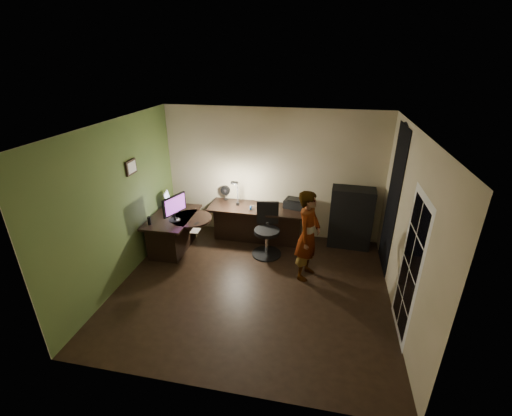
% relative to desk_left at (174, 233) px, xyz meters
% --- Properties ---
extents(floor, '(4.50, 4.00, 0.01)m').
position_rel_desk_left_xyz_m(floor, '(1.79, -0.92, -0.37)').
color(floor, black).
rests_on(floor, ground).
extents(ceiling, '(4.50, 4.00, 0.01)m').
position_rel_desk_left_xyz_m(ceiling, '(1.79, -0.92, 2.34)').
color(ceiling, silver).
rests_on(ceiling, floor).
extents(wall_back, '(4.50, 0.01, 2.70)m').
position_rel_desk_left_xyz_m(wall_back, '(1.79, 1.09, 0.98)').
color(wall_back, tan).
rests_on(wall_back, floor).
extents(wall_front, '(4.50, 0.01, 2.70)m').
position_rel_desk_left_xyz_m(wall_front, '(1.79, -2.92, 0.98)').
color(wall_front, tan).
rests_on(wall_front, floor).
extents(wall_left, '(0.01, 4.00, 2.70)m').
position_rel_desk_left_xyz_m(wall_left, '(-0.46, -0.92, 0.98)').
color(wall_left, tan).
rests_on(wall_left, floor).
extents(wall_right, '(0.01, 4.00, 2.70)m').
position_rel_desk_left_xyz_m(wall_right, '(4.05, -0.92, 0.98)').
color(wall_right, tan).
rests_on(wall_right, floor).
extents(green_wall_overlay, '(0.00, 4.00, 2.70)m').
position_rel_desk_left_xyz_m(green_wall_overlay, '(-0.45, -0.92, 0.98)').
color(green_wall_overlay, '#4A602B').
rests_on(green_wall_overlay, floor).
extents(arched_doorway, '(0.01, 0.90, 2.60)m').
position_rel_desk_left_xyz_m(arched_doorway, '(4.03, 0.23, 0.93)').
color(arched_doorway, black).
rests_on(arched_doorway, floor).
extents(french_door, '(0.02, 0.92, 2.10)m').
position_rel_desk_left_xyz_m(french_door, '(4.03, -1.47, 0.68)').
color(french_door, white).
rests_on(french_door, floor).
extents(framed_picture, '(0.04, 0.30, 0.25)m').
position_rel_desk_left_xyz_m(framed_picture, '(-0.43, -0.47, 1.48)').
color(framed_picture, black).
rests_on(framed_picture, wall_left).
extents(desk_left, '(0.81, 1.30, 0.74)m').
position_rel_desk_left_xyz_m(desk_left, '(0.00, 0.00, 0.00)').
color(desk_left, black).
rests_on(desk_left, floor).
extents(desk_right, '(2.01, 0.72, 0.75)m').
position_rel_desk_left_xyz_m(desk_right, '(1.56, 0.71, 0.01)').
color(desk_right, black).
rests_on(desk_right, floor).
extents(cabinet, '(0.85, 0.46, 1.25)m').
position_rel_desk_left_xyz_m(cabinet, '(3.44, 0.86, 0.25)').
color(cabinet, black).
rests_on(cabinet, floor).
extents(laptop_stand, '(0.29, 0.27, 0.10)m').
position_rel_desk_left_xyz_m(laptop_stand, '(-0.14, 0.45, 0.41)').
color(laptop_stand, silver).
rests_on(laptop_stand, desk_left).
extents(laptop, '(0.37, 0.35, 0.22)m').
position_rel_desk_left_xyz_m(laptop, '(-0.14, 0.45, 0.57)').
color(laptop, silver).
rests_on(laptop, laptop_stand).
extents(monitor, '(0.31, 0.56, 0.37)m').
position_rel_desk_left_xyz_m(monitor, '(0.13, -0.16, 0.55)').
color(monitor, black).
rests_on(monitor, desk_left).
extents(mouse, '(0.08, 0.10, 0.03)m').
position_rel_desk_left_xyz_m(mouse, '(0.18, -0.16, 0.38)').
color(mouse, silver).
rests_on(mouse, desk_left).
extents(phone, '(0.10, 0.13, 0.01)m').
position_rel_desk_left_xyz_m(phone, '(0.58, -0.20, 0.37)').
color(phone, black).
rests_on(phone, desk_left).
extents(pen, '(0.09, 0.10, 0.01)m').
position_rel_desk_left_xyz_m(pen, '(0.25, -0.53, 0.37)').
color(pen, black).
rests_on(pen, desk_left).
extents(speaker, '(0.07, 0.07, 0.16)m').
position_rel_desk_left_xyz_m(speaker, '(-0.25, -0.42, 0.45)').
color(speaker, black).
rests_on(speaker, desk_left).
extents(notepad, '(0.15, 0.21, 0.01)m').
position_rel_desk_left_xyz_m(notepad, '(0.66, -0.49, 0.37)').
color(notepad, silver).
rests_on(notepad, desk_left).
extents(desk_fan, '(0.22, 0.14, 0.32)m').
position_rel_desk_left_xyz_m(desk_fan, '(0.81, 0.98, 0.54)').
color(desk_fan, black).
rests_on(desk_fan, desk_right).
extents(headphones, '(0.20, 0.09, 0.09)m').
position_rel_desk_left_xyz_m(headphones, '(1.53, 0.57, 0.43)').
color(headphones, '#154790').
rests_on(headphones, desk_right).
extents(printer, '(0.48, 0.41, 0.18)m').
position_rel_desk_left_xyz_m(printer, '(2.31, 0.87, 0.47)').
color(printer, black).
rests_on(printer, desk_right).
extents(desk_lamp, '(0.24, 0.32, 0.62)m').
position_rel_desk_left_xyz_m(desk_lamp, '(1.13, 0.74, 0.69)').
color(desk_lamp, black).
rests_on(desk_lamp, desk_right).
extents(office_chair, '(0.65, 0.65, 1.04)m').
position_rel_desk_left_xyz_m(office_chair, '(1.85, 0.16, 0.15)').
color(office_chair, black).
rests_on(office_chair, floor).
extents(person, '(0.54, 0.67, 1.62)m').
position_rel_desk_left_xyz_m(person, '(2.65, -0.39, 0.44)').
color(person, '#D8A88C').
rests_on(person, floor).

